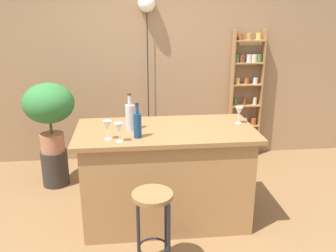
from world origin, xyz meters
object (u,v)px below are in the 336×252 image
spice_shelf (246,92)px  pendant_globe_light (147,6)px  potted_plant (49,107)px  wine_glass_center (107,126)px  plant_stool (55,168)px  bottle_spirits_clear (130,116)px  wine_glass_left (239,112)px  bottle_olive_oil (137,125)px  wine_glass_right (119,128)px  bar_stool (153,215)px

spice_shelf → pendant_globe_light: 1.72m
potted_plant → wine_glass_center: bearing=-57.3°
plant_stool → bottle_spirits_clear: bottle_spirits_clear is taller
wine_glass_center → bottle_spirits_clear: bearing=50.9°
plant_stool → wine_glass_left: (1.93, -0.77, 0.84)m
pendant_globe_light → potted_plant: bearing=-149.4°
bottle_olive_oil → wine_glass_right: size_ratio=1.87×
spice_shelf → bottle_spirits_clear: 2.17m
bottle_spirits_clear → potted_plant: bearing=136.4°
bottle_olive_oil → potted_plant: bearing=131.7°
bottle_spirits_clear → pendant_globe_light: size_ratio=0.16×
bar_stool → plant_stool: 1.95m
potted_plant → plant_stool: bearing=180.0°
spice_shelf → bottle_olive_oil: bearing=-131.3°
wine_glass_center → wine_glass_left: bearing=14.2°
wine_glass_left → wine_glass_center: size_ratio=1.00×
bar_stool → spice_shelf: 2.72m
bottle_olive_oil → wine_glass_center: size_ratio=1.87×
potted_plant → bottle_olive_oil: 1.43m
bar_stool → plant_stool: size_ratio=1.64×
plant_stool → pendant_globe_light: 2.24m
spice_shelf → wine_glass_right: (-1.66, -1.80, 0.14)m
bottle_spirits_clear → wine_glass_center: 0.31m
plant_stool → potted_plant: bearing=0.0°
bar_stool → spice_shelf: (1.42, 2.28, 0.40)m
bottle_spirits_clear → wine_glass_right: 0.32m
plant_stool → pendant_globe_light: bearing=30.6°
wine_glass_center → pendant_globe_light: 2.05m
potted_plant → wine_glass_left: (1.93, -0.77, 0.11)m
wine_glass_left → pendant_globe_light: 1.91m
bottle_olive_oil → wine_glass_center: 0.25m
pendant_globe_light → bottle_spirits_clear: bearing=-99.4°
bar_stool → pendant_globe_light: bearing=87.3°
wine_glass_left → wine_glass_center: (-1.23, -0.31, 0.00)m
wine_glass_center → potted_plant: bearing=122.7°
plant_stool → wine_glass_center: bearing=-57.3°
spice_shelf → pendant_globe_light: pendant_globe_light is taller
wine_glass_right → pendant_globe_light: (0.35, 1.83, 0.96)m
pendant_globe_light → spice_shelf: bearing=-1.1°
bar_stool → potted_plant: 1.98m
bottle_olive_oil → pendant_globe_light: 2.00m
plant_stool → bottle_olive_oil: bearing=-48.3°
plant_stool → wine_glass_right: bearing=-55.5°
spice_shelf → bottle_spirits_clear: spice_shelf is taller
plant_stool → potted_plant: (0.00, 0.00, 0.73)m
wine_glass_center → spice_shelf: bearing=44.6°
potted_plant → wine_glass_left: 2.08m
wine_glass_right → pendant_globe_light: size_ratio=0.08×
wine_glass_left → pendant_globe_light: pendant_globe_light is taller
spice_shelf → bottle_spirits_clear: bearing=-136.3°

